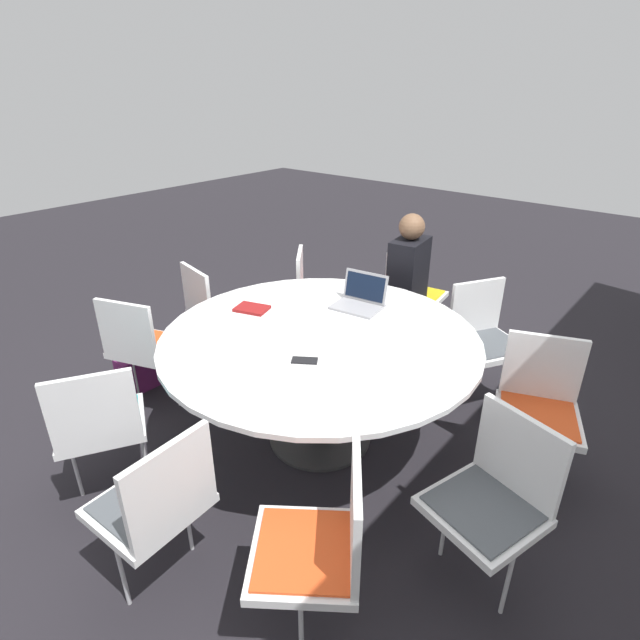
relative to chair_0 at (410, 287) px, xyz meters
The scene contains 17 objects.
ground_plane 1.64m from the chair_0, 10.22° to the left, with size 16.00×16.00×0.00m, color black.
conference_table 1.57m from the chair_0, 10.22° to the left, with size 1.89×1.89×0.76m.
chair_0 is the anchor object (origin of this frame).
chair_1 0.82m from the chair_0, 43.39° to the right, with size 0.61×0.60×0.86m.
chair_2 1.66m from the chair_0, 35.70° to the right, with size 0.50×0.52×0.86m.
chair_3 2.22m from the chair_0, 23.42° to the right, with size 0.55×0.56×0.86m.
chair_4 2.68m from the chair_0, ahead, with size 0.59×0.58×0.86m.
chair_5 2.82m from the chair_0, ahead, with size 0.46×0.45×0.86m.
chair_6 2.73m from the chair_0, 23.57° to the left, with size 0.60×0.60×0.86m.
chair_7 2.37m from the chair_0, 39.48° to the left, with size 0.53×0.54×0.86m.
chair_8 1.74m from the chair_0, 54.68° to the left, with size 0.55×0.56×0.86m.
chair_9 0.94m from the chair_0, 64.12° to the left, with size 0.59×0.58×0.86m.
person_0 0.32m from the chair_0, 26.79° to the left, with size 0.39×0.29×1.21m.
laptop 1.10m from the chair_0, 11.41° to the left, with size 0.30×0.34×0.21m.
spiral_notebook 1.60m from the chair_0, 10.94° to the right, with size 0.21×0.25×0.02m.
cell_phone 1.88m from the chair_0, 12.62° to the left, with size 0.14×0.16×0.01m.
handbag 2.28m from the chair_0, 30.81° to the right, with size 0.36×0.16×0.28m.
Camera 1 is at (2.01, 1.69, 2.12)m, focal length 28.00 mm.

